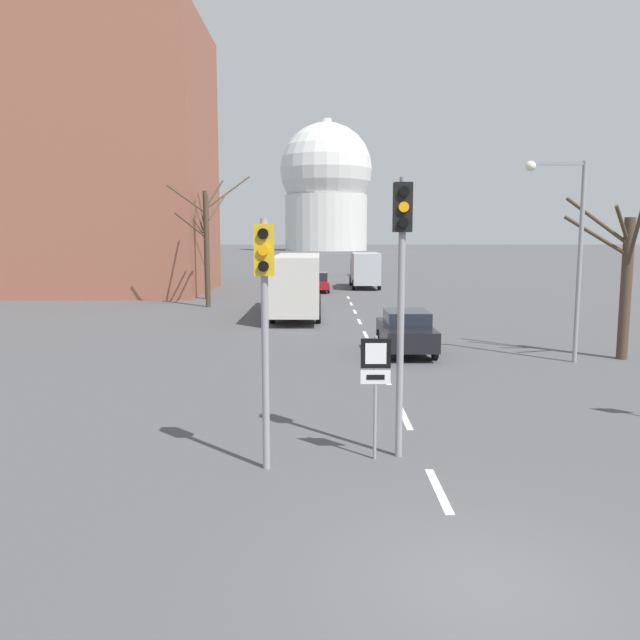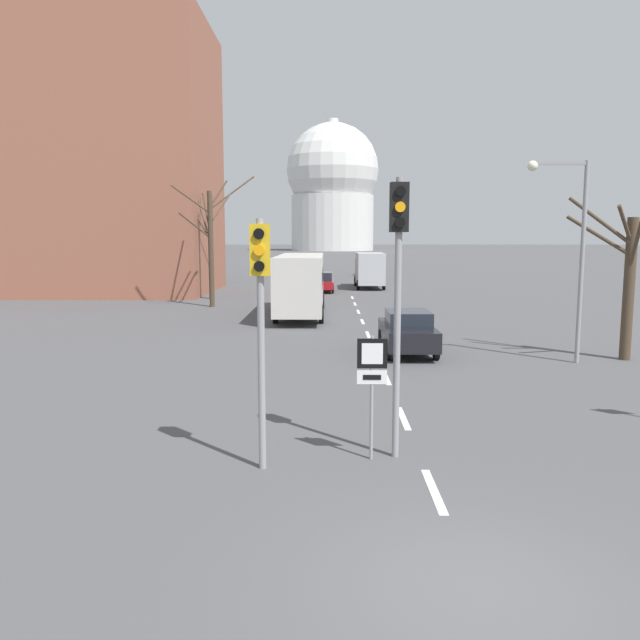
{
  "view_description": "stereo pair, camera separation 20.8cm",
  "coord_description": "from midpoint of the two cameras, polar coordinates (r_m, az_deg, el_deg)",
  "views": [
    {
      "loc": [
        -2.12,
        -7.54,
        4.47
      ],
      "look_at": [
        -2.06,
        5.5,
        2.75
      ],
      "focal_mm": 35.0,
      "sensor_mm": 36.0,
      "label": 1
    },
    {
      "loc": [
        -1.91,
        -7.54,
        4.47
      ],
      "look_at": [
        -2.06,
        5.5,
        2.75
      ],
      "focal_mm": 35.0,
      "sensor_mm": 36.0,
      "label": 2
    }
  ],
  "objects": [
    {
      "name": "city_bus",
      "position": [
        35.81,
        -2.51,
        3.66
      ],
      "size": [
        2.66,
        10.8,
        3.48
      ],
      "color": "beige",
      "rests_on": "ground_plane"
    },
    {
      "name": "lane_stripe_0",
      "position": [
        11.69,
        10.02,
        -15.04
      ],
      "size": [
        0.16,
        2.0,
        0.01
      ],
      "primitive_type": "cube",
      "color": "silver",
      "rests_on": "ground_plane"
    },
    {
      "name": "sedan_near_left",
      "position": [
        24.45,
        7.34,
        -0.99
      ],
      "size": [
        1.97,
        4.57,
        1.69
      ],
      "color": "black",
      "rests_on": "ground_plane"
    },
    {
      "name": "sedan_near_right",
      "position": [
        51.5,
        -0.53,
        3.49
      ],
      "size": [
        1.81,
        4.26,
        1.65
      ],
      "color": "maroon",
      "rests_on": "ground_plane"
    },
    {
      "name": "lane_stripe_2",
      "position": [
        20.22,
        5.47,
        -5.26
      ],
      "size": [
        0.16,
        2.0,
        0.01
      ],
      "primitive_type": "cube",
      "color": "silver",
      "rests_on": "ground_plane"
    },
    {
      "name": "sedan_mid_centre",
      "position": [
        74.69,
        3.49,
        4.72
      ],
      "size": [
        1.96,
        4.14,
        1.65
      ],
      "color": "navy",
      "rests_on": "ground_plane"
    },
    {
      "name": "sedan_far_left",
      "position": [
        67.25,
        -1.35,
        4.4
      ],
      "size": [
        1.77,
        3.87,
        1.58
      ],
      "color": "#B7B7BC",
      "rests_on": "ground_plane"
    },
    {
      "name": "lane_stripe_8",
      "position": [
        46.87,
        2.19,
        2.07
      ],
      "size": [
        0.16,
        2.0,
        0.01
      ],
      "primitive_type": "cube",
      "color": "silver",
      "rests_on": "ground_plane"
    },
    {
      "name": "bare_tree_left_near",
      "position": [
        46.55,
        -10.74,
        7.25
      ],
      "size": [
        5.15,
        2.03,
        9.05
      ],
      "color": "#473828",
      "rests_on": "ground_plane"
    },
    {
      "name": "delivery_truck",
      "position": [
        55.86,
        3.73,
        4.68
      ],
      "size": [
        2.44,
        7.2,
        3.14
      ],
      "color": "#333842",
      "rests_on": "ground_plane"
    },
    {
      "name": "lane_stripe_3",
      "position": [
        24.61,
        4.43,
        -2.94
      ],
      "size": [
        0.16,
        2.0,
        0.01
      ],
      "primitive_type": "cube",
      "color": "silver",
      "rests_on": "ground_plane"
    },
    {
      "name": "lane_stripe_1",
      "position": [
        15.89,
        7.11,
        -8.85
      ],
      "size": [
        0.16,
        2.0,
        0.01
      ],
      "primitive_type": "cube",
      "color": "silver",
      "rests_on": "ground_plane"
    },
    {
      "name": "apartment_block_left",
      "position": [
        55.12,
        -20.39,
        13.65
      ],
      "size": [
        18.0,
        14.0,
        21.55
      ],
      "primitive_type": "cube",
      "color": "#935642",
      "rests_on": "ground_plane"
    },
    {
      "name": "lane_stripe_4",
      "position": [
        29.03,
        3.71,
        -1.33
      ],
      "size": [
        0.16,
        2.0,
        0.01
      ],
      "primitive_type": "cube",
      "color": "silver",
      "rests_on": "ground_plane"
    },
    {
      "name": "traffic_signal_centre_tall",
      "position": [
        12.48,
        6.73,
        4.89
      ],
      "size": [
        0.36,
        0.34,
        5.64
      ],
      "color": "gray",
      "rests_on": "ground_plane"
    },
    {
      "name": "ground_plane",
      "position": [
        8.99,
        13.78,
        -22.52
      ],
      "size": [
        800.0,
        800.0,
        0.0
      ],
      "primitive_type": "plane",
      "color": "#4C4C4F"
    },
    {
      "name": "lane_stripe_7",
      "position": [
        42.4,
        2.45,
        1.49
      ],
      "size": [
        0.16,
        2.0,
        0.01
      ],
      "primitive_type": "cube",
      "color": "silver",
      "rests_on": "ground_plane"
    },
    {
      "name": "traffic_signal_near_left",
      "position": [
        11.8,
        -5.87,
        2.15
      ],
      "size": [
        0.36,
        0.34,
        4.83
      ],
      "color": "gray",
      "rests_on": "ground_plane"
    },
    {
      "name": "capitol_dome",
      "position": [
        220.09,
        0.26,
        12.05
      ],
      "size": [
        31.61,
        31.61,
        44.65
      ],
      "color": "silver",
      "rests_on": "ground_plane"
    },
    {
      "name": "bare_tree_left_far",
      "position": [
        41.14,
        -10.81,
        6.97
      ],
      "size": [
        3.63,
        3.68,
        8.19
      ],
      "color": "#473828",
      "rests_on": "ground_plane"
    },
    {
      "name": "bare_tree_right_near",
      "position": [
        25.33,
        25.48,
        3.5
      ],
      "size": [
        2.23,
        3.35,
        6.04
      ],
      "color": "#473828",
      "rests_on": "ground_plane"
    },
    {
      "name": "lane_stripe_5",
      "position": [
        33.48,
        3.18,
        -0.14
      ],
      "size": [
        0.16,
        2.0,
        0.01
      ],
      "primitive_type": "cube",
      "color": "silver",
      "rests_on": "ground_plane"
    },
    {
      "name": "route_sign_post",
      "position": [
        12.55,
        4.35,
        -5.1
      ],
      "size": [
        0.6,
        0.08,
        2.54
      ],
      "color": "gray",
      "rests_on": "ground_plane"
    },
    {
      "name": "lane_stripe_6",
      "position": [
        37.93,
        2.77,
        0.77
      ],
      "size": [
        0.16,
        2.0,
        0.01
      ],
      "primitive_type": "cube",
      "color": "silver",
      "rests_on": "ground_plane"
    },
    {
      "name": "street_lamp_right",
      "position": [
        23.79,
        21.29,
        7.0
      ],
      "size": [
        2.15,
        0.36,
        7.12
      ],
      "color": "gray",
      "rests_on": "ground_plane"
    }
  ]
}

